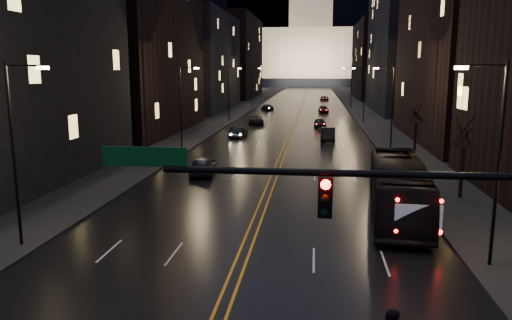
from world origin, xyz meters
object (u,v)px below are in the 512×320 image
(traffic_signal, at_px, (426,220))
(receding_car_a, at_px, (328,134))
(oncoming_car_b, at_px, (238,132))
(oncoming_car_a, at_px, (203,165))
(bus, at_px, (398,188))

(traffic_signal, height_order, receding_car_a, traffic_signal)
(traffic_signal, distance_m, receding_car_a, 49.02)
(traffic_signal, xyz_separation_m, oncoming_car_b, (-12.33, 50.15, -4.39))
(oncoming_car_b, bearing_deg, receding_car_a, 179.65)
(oncoming_car_a, bearing_deg, receding_car_a, -121.75)
(bus, bearing_deg, traffic_signal, -92.32)
(traffic_signal, bearing_deg, oncoming_car_a, 112.97)
(bus, xyz_separation_m, receding_car_a, (-3.31, 31.37, -0.93))
(traffic_signal, xyz_separation_m, receding_car_a, (-1.07, 48.81, -4.30))
(oncoming_car_b, distance_m, receding_car_a, 11.34)
(oncoming_car_a, distance_m, oncoming_car_b, 22.26)
(bus, relative_size, oncoming_car_a, 2.64)
(bus, distance_m, oncoming_car_b, 35.82)
(bus, distance_m, oncoming_car_a, 17.55)
(traffic_signal, height_order, oncoming_car_b, traffic_signal)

